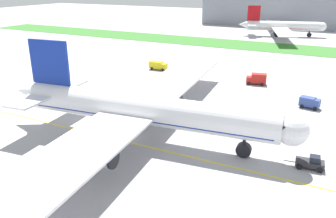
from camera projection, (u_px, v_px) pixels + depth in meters
ground_plane at (131, 138)px, 65.03m from camera, size 600.00×600.00×0.00m
apron_taxi_line at (126, 142)px, 63.57m from camera, size 280.00×0.36×0.01m
grass_median_strip at (261, 46)px, 154.19m from camera, size 320.00×24.00×0.10m
airliner_foreground at (140, 110)px, 62.49m from camera, size 57.09×91.88×17.38m
pushback_tug at (311, 162)px, 54.28m from camera, size 6.15×2.74×2.19m
ground_crew_wingwalker_port at (77, 182)px, 49.11m from camera, size 0.58×0.28×1.65m
service_truck_baggage_loader at (257, 79)px, 97.83m from camera, size 5.85×3.52×3.12m
service_truck_fuel_bowser at (158, 65)px, 113.84m from camera, size 6.08×2.78×2.74m
service_truck_catering_van at (310, 102)px, 79.81m from camera, size 4.69×3.13×2.52m
parked_airliner_far_left at (281, 26)px, 180.14m from camera, size 43.39×69.26×15.49m
terminal_building at (286, 12)px, 215.33m from camera, size 103.91×20.00×18.00m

